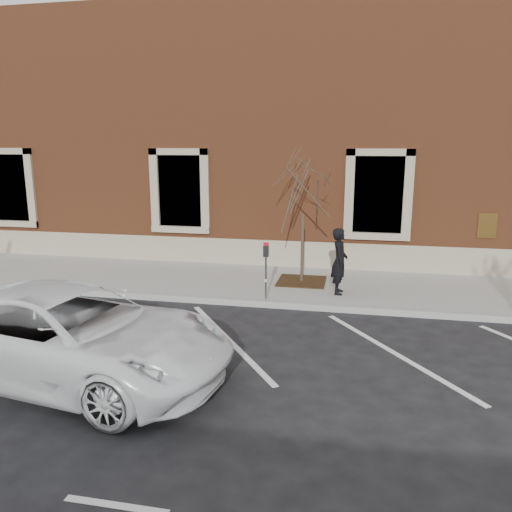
% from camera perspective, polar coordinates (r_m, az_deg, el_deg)
% --- Properties ---
extents(ground, '(120.00, 120.00, 0.00)m').
position_cam_1_polar(ground, '(12.14, -0.57, -5.68)').
color(ground, '#28282B').
rests_on(ground, ground).
extents(sidewalk_near, '(40.00, 3.50, 0.15)m').
position_cam_1_polar(sidewalk_near, '(13.76, 0.95, -3.14)').
color(sidewalk_near, '#9A9890').
rests_on(sidewalk_near, ground).
extents(curb_near, '(40.00, 0.12, 0.15)m').
position_cam_1_polar(curb_near, '(12.07, -0.62, -5.42)').
color(curb_near, '#9E9E99').
rests_on(curb_near, ground).
extents(parking_stripes, '(28.00, 4.40, 0.01)m').
position_cam_1_polar(parking_stripes, '(10.13, -3.20, -9.49)').
color(parking_stripes, silver).
rests_on(parking_stripes, ground).
extents(building_civic, '(40.00, 8.62, 8.00)m').
position_cam_1_polar(building_civic, '(19.17, 4.37, 13.14)').
color(building_civic, brown).
rests_on(building_civic, ground).
extents(man, '(0.41, 0.61, 1.66)m').
position_cam_1_polar(man, '(12.56, 9.52, -0.59)').
color(man, black).
rests_on(man, sidewalk_near).
extents(parking_meter, '(0.13, 0.10, 1.39)m').
position_cam_1_polar(parking_meter, '(11.89, 1.14, -0.49)').
color(parking_meter, '#595B60').
rests_on(parking_meter, sidewalk_near).
extents(tree_grate, '(1.29, 1.29, 0.03)m').
position_cam_1_polar(tree_grate, '(13.69, 5.24, -2.88)').
color(tree_grate, '#3D2713').
rests_on(tree_grate, sidewalk_near).
extents(sapling, '(2.04, 2.04, 3.40)m').
position_cam_1_polar(sapling, '(13.26, 5.44, 7.00)').
color(sapling, '#47372B').
rests_on(sapling, sidewalk_near).
extents(white_truck, '(5.78, 3.29, 1.52)m').
position_cam_1_polar(white_truck, '(8.85, -20.53, -8.40)').
color(white_truck, white).
rests_on(white_truck, ground).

